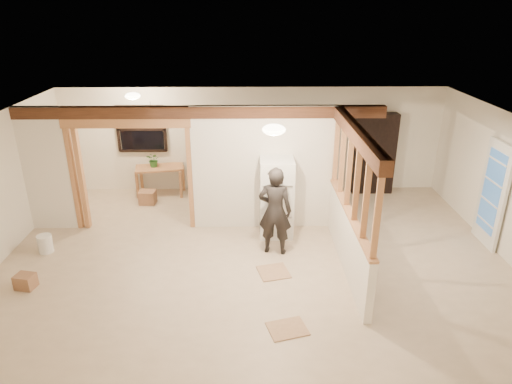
{
  "coord_description": "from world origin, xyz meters",
  "views": [
    {
      "loc": [
        -0.09,
        -7.29,
        4.26
      ],
      "look_at": [
        0.04,
        0.4,
        1.08
      ],
      "focal_mm": 32.0,
      "sensor_mm": 36.0,
      "label": 1
    }
  ],
  "objects_px": {
    "refrigerator": "(276,198)",
    "woman": "(275,211)",
    "shop_vac": "(59,202)",
    "work_table": "(161,181)",
    "bookshelf": "(374,154)"
  },
  "relations": [
    {
      "from": "refrigerator",
      "to": "woman",
      "type": "xyz_separation_m",
      "value": [
        -0.07,
        -0.72,
        0.05
      ]
    },
    {
      "from": "refrigerator",
      "to": "shop_vac",
      "type": "height_order",
      "value": "refrigerator"
    },
    {
      "from": "work_table",
      "to": "shop_vac",
      "type": "bearing_deg",
      "value": -160.54
    },
    {
      "from": "work_table",
      "to": "bookshelf",
      "type": "distance_m",
      "value": 5.13
    },
    {
      "from": "work_table",
      "to": "shop_vac",
      "type": "distance_m",
      "value": 2.3
    },
    {
      "from": "woman",
      "to": "shop_vac",
      "type": "xyz_separation_m",
      "value": [
        -4.58,
        1.68,
        -0.54
      ]
    },
    {
      "from": "shop_vac",
      "to": "refrigerator",
      "type": "bearing_deg",
      "value": -11.65
    },
    {
      "from": "woman",
      "to": "bookshelf",
      "type": "distance_m",
      "value": 3.85
    },
    {
      "from": "refrigerator",
      "to": "bookshelf",
      "type": "height_order",
      "value": "bookshelf"
    },
    {
      "from": "shop_vac",
      "to": "bookshelf",
      "type": "relative_size",
      "value": 0.3
    },
    {
      "from": "work_table",
      "to": "woman",
      "type": "bearing_deg",
      "value": -57.62
    },
    {
      "from": "woman",
      "to": "shop_vac",
      "type": "bearing_deg",
      "value": -8.4
    },
    {
      "from": "woman",
      "to": "work_table",
      "type": "height_order",
      "value": "woman"
    },
    {
      "from": "bookshelf",
      "to": "shop_vac",
      "type": "bearing_deg",
      "value": -170.15
    },
    {
      "from": "woman",
      "to": "work_table",
      "type": "distance_m",
      "value": 3.84
    }
  ]
}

